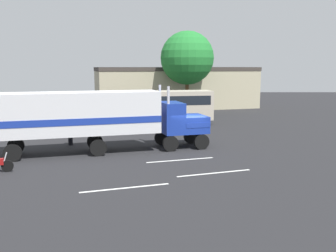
{
  "coord_description": "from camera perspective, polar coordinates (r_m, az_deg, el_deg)",
  "views": [
    {
      "loc": [
        -1.48,
        -26.91,
        5.84
      ],
      "look_at": [
        -1.39,
        0.16,
        1.6
      ],
      "focal_mm": 40.92,
      "sensor_mm": 36.0,
      "label": 1
    }
  ],
  "objects": [
    {
      "name": "building_backdrop",
      "position": [
        53.09,
        1.3,
        5.91
      ],
      "size": [
        23.07,
        12.14,
        5.7
      ],
      "color": "#B7AD8C",
      "rests_on": "ground_plane"
    },
    {
      "name": "parked_bus",
      "position": [
        38.08,
        -1.83,
        3.21
      ],
      "size": [
        11.28,
        4.61,
        3.4
      ],
      "color": "#BFB29E",
      "rests_on": "ground_plane"
    },
    {
      "name": "lane_stripe_mid",
      "position": [
        21.41,
        6.73,
        -6.97
      ],
      "size": [
        4.22,
        1.57,
        0.01
      ],
      "primitive_type": "cube",
      "rotation": [
        0.0,
        0.0,
        0.33
      ],
      "color": "silver",
      "rests_on": "ground_plane"
    },
    {
      "name": "ground_plane",
      "position": [
        27.57,
        2.9,
        -3.34
      ],
      "size": [
        120.0,
        120.0,
        0.0
      ],
      "primitive_type": "plane",
      "color": "#232326"
    },
    {
      "name": "semi_truck",
      "position": [
        26.29,
        -10.67,
        1.5
      ],
      "size": [
        14.27,
        6.47,
        4.5
      ],
      "color": "#193399",
      "rests_on": "ground_plane"
    },
    {
      "name": "lane_stripe_near",
      "position": [
        24.14,
        1.67,
        -5.09
      ],
      "size": [
        4.25,
        1.46,
        0.01
      ],
      "primitive_type": "cube",
      "rotation": [
        0.0,
        0.0,
        0.3
      ],
      "color": "silver",
      "rests_on": "ground_plane"
    },
    {
      "name": "person_bystander",
      "position": [
        29.37,
        -14.55,
        -1.08
      ],
      "size": [
        0.37,
        0.48,
        1.63
      ],
      "color": "black",
      "rests_on": "ground_plane"
    },
    {
      "name": "tree_left",
      "position": [
        48.45,
        2.7,
        10.09
      ],
      "size": [
        6.67,
        6.67,
        10.2
      ],
      "color": "brown",
      "rests_on": "ground_plane"
    },
    {
      "name": "parked_car",
      "position": [
        39.43,
        -17.06,
        1.18
      ],
      "size": [
        4.73,
        3.68,
        1.57
      ],
      "color": "maroon",
      "rests_on": "ground_plane"
    },
    {
      "name": "lane_stripe_far",
      "position": [
        18.87,
        -6.56,
        -9.17
      ],
      "size": [
        4.23,
        1.53,
        0.01
      ],
      "primitive_type": "cube",
      "rotation": [
        0.0,
        0.0,
        0.32
      ],
      "color": "silver",
      "rests_on": "ground_plane"
    }
  ]
}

